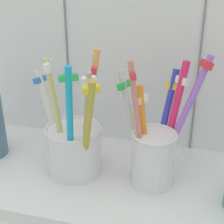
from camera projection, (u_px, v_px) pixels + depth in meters
counter_slab at (112, 180)px, 50.95cm from camera, size 64.00×22.00×2.00cm
tile_wall_back at (132, 21)px, 52.47cm from camera, size 64.00×2.20×45.00cm
toothbrush_cup_left at (73, 145)px, 49.64cm from camera, size 12.72×10.40×18.74cm
toothbrush_cup_right at (154, 150)px, 47.15cm from camera, size 12.61×9.85×18.17cm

